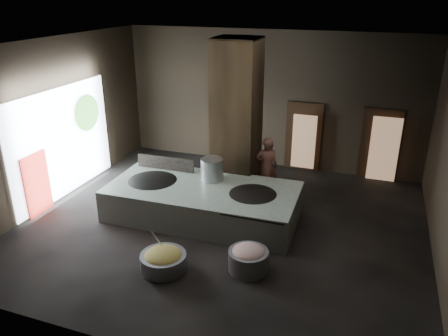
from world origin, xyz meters
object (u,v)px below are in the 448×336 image
at_px(wok_right, 253,198).
at_px(stock_pot, 212,170).
at_px(hearth_platform, 203,202).
at_px(veg_basin, 164,262).
at_px(wok_left, 153,184).
at_px(meat_basin, 248,261).
at_px(cook, 267,167).

bearing_deg(wok_right, stock_pot, 158.96).
height_order(wok_right, stock_pot, stock_pot).
relative_size(hearth_platform, veg_basin, 4.96).
bearing_deg(stock_pot, wok_left, -158.20).
relative_size(wok_right, meat_basin, 1.68).
height_order(wok_left, wok_right, wok_left).
bearing_deg(hearth_platform, cook, 54.41).
bearing_deg(stock_pot, wok_right, -21.04).
distance_m(cook, meat_basin, 3.85).
xyz_separation_m(stock_pot, veg_basin, (0.05, -3.06, -0.95)).
height_order(wok_right, cook, cook).
height_order(hearth_platform, veg_basin, hearth_platform).
height_order(hearth_platform, stock_pot, stock_pot).
height_order(wok_right, meat_basin, wok_right).
relative_size(wok_right, stock_pot, 2.25).
bearing_deg(wok_left, meat_basin, -29.61).
distance_m(wok_right, veg_basin, 2.90).
bearing_deg(hearth_platform, veg_basin, -89.11).
height_order(wok_left, veg_basin, wok_left).
height_order(veg_basin, meat_basin, meat_basin).
xyz_separation_m(wok_left, veg_basin, (1.55, -2.46, -0.57)).
distance_m(hearth_platform, veg_basin, 2.52).
distance_m(wok_left, cook, 3.29).
relative_size(hearth_platform, cook, 2.79).
height_order(stock_pot, meat_basin, stock_pot).
relative_size(hearth_platform, meat_basin, 5.71).
bearing_deg(hearth_platform, wok_left, -179.39).
bearing_deg(veg_basin, stock_pot, 90.92).
bearing_deg(stock_pot, cook, 46.98).
bearing_deg(cook, stock_pot, 28.37).
bearing_deg(wok_right, hearth_platform, -177.88).
xyz_separation_m(veg_basin, meat_basin, (1.74, 0.59, 0.05)).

